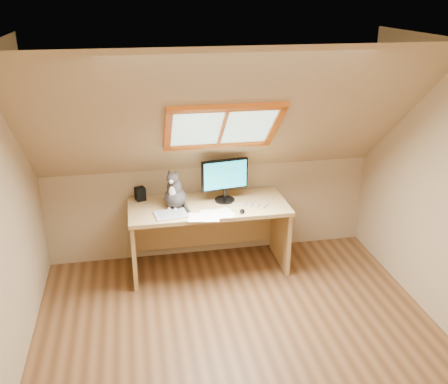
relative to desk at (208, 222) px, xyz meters
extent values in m
plane|color=brown|center=(0.08, -1.45, -0.51)|extent=(3.50, 3.50, 0.00)
cube|color=tan|center=(0.08, 0.30, -0.01)|extent=(3.50, 0.02, 1.00)
cube|color=silver|center=(0.08, -2.22, 1.89)|extent=(3.50, 1.95, 0.02)
cube|color=tan|center=(0.08, -0.47, 1.19)|extent=(3.50, 1.56, 1.41)
cube|color=#B2E0CC|center=(0.08, -0.40, 1.12)|extent=(0.90, 0.53, 0.48)
cube|color=orange|center=(0.08, -0.40, 1.12)|extent=(1.02, 0.64, 0.59)
cube|color=tan|center=(0.00, -0.07, 0.20)|extent=(1.60, 0.70, 0.04)
cube|color=tan|center=(-0.77, -0.07, -0.16)|extent=(0.04, 0.63, 0.69)
cube|color=tan|center=(0.77, -0.07, -0.16)|extent=(0.04, 0.63, 0.69)
cube|color=tan|center=(0.00, 0.25, -0.16)|extent=(1.50, 0.03, 0.48)
cylinder|color=black|center=(0.18, 0.00, 0.23)|extent=(0.20, 0.20, 0.02)
cylinder|color=black|center=(0.18, 0.00, 0.30)|extent=(0.03, 0.03, 0.11)
cube|color=black|center=(0.18, 0.00, 0.51)|extent=(0.48, 0.10, 0.32)
cube|color=blue|center=(0.18, -0.03, 0.51)|extent=(0.44, 0.07, 0.28)
ellipsoid|color=#3F3B38|center=(-0.33, -0.04, 0.32)|extent=(0.31, 0.33, 0.19)
ellipsoid|color=#3F3B38|center=(-0.34, -0.06, 0.43)|extent=(0.19, 0.19, 0.21)
ellipsoid|color=silver|center=(-0.36, -0.12, 0.41)|extent=(0.08, 0.06, 0.12)
ellipsoid|color=#3F3B38|center=(-0.35, -0.10, 0.55)|extent=(0.15, 0.14, 0.11)
sphere|color=silver|center=(-0.37, -0.15, 0.53)|extent=(0.04, 0.04, 0.04)
cone|color=#3F3B38|center=(-0.38, -0.07, 0.60)|extent=(0.06, 0.07, 0.07)
cone|color=#3F3B38|center=(-0.31, -0.10, 0.60)|extent=(0.07, 0.06, 0.07)
cube|color=black|center=(-0.67, 0.18, 0.29)|extent=(0.12, 0.12, 0.14)
cube|color=#B2B2B7|center=(-0.39, -0.25, 0.23)|extent=(0.34, 0.26, 0.01)
ellipsoid|color=black|center=(0.29, -0.32, 0.24)|extent=(0.08, 0.10, 0.03)
cube|color=white|center=(-0.02, -0.33, 0.22)|extent=(0.33, 0.27, 0.00)
cube|color=white|center=(-0.02, -0.33, 0.23)|extent=(0.32, 0.24, 0.00)
cube|color=white|center=(-0.02, -0.33, 0.23)|extent=(0.35, 0.30, 0.00)
cube|color=white|center=(-0.02, -0.33, 0.23)|extent=(0.34, 0.28, 0.00)
camera|label=1|loc=(-0.70, -4.62, 2.25)|focal=40.00mm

